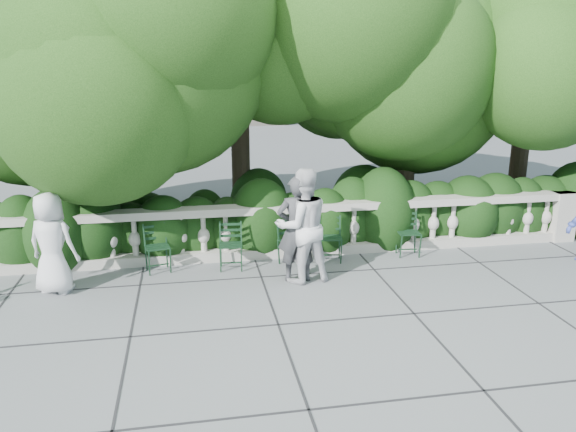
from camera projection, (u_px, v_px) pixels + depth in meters
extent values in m
plane|color=#5B5E63|center=(299.00, 294.00, 8.84)|extent=(90.00, 90.00, 0.00)
cube|color=#9E998E|center=(280.00, 251.00, 10.52)|extent=(12.00, 0.32, 0.18)
cube|color=#9E998E|center=(280.00, 208.00, 10.29)|extent=(12.00, 0.36, 0.14)
cube|color=#9E998E|center=(561.00, 216.00, 11.40)|extent=(0.44, 0.44, 1.00)
cylinder|color=#3F3023|center=(66.00, 174.00, 11.00)|extent=(0.40, 0.40, 2.80)
ellipsoid|color=#16330E|center=(47.00, 53.00, 9.97)|extent=(5.28, 5.28, 3.96)
cylinder|color=#3F3023|center=(241.00, 149.00, 12.09)|extent=(0.40, 0.40, 3.40)
ellipsoid|color=#16330E|center=(240.00, 12.00, 10.85)|extent=(6.24, 6.24, 4.68)
cylinder|color=#3F3023|center=(406.00, 159.00, 12.07)|extent=(0.40, 0.40, 3.00)
ellipsoid|color=#16330E|center=(422.00, 40.00, 10.99)|extent=(5.52, 5.52, 4.14)
cylinder|color=#3F3023|center=(519.00, 160.00, 13.11)|extent=(0.40, 0.40, 2.60)
ellipsoid|color=#16330E|center=(540.00, 67.00, 12.17)|extent=(4.80, 4.80, 3.60)
imported|color=silver|center=(52.00, 243.00, 8.71)|extent=(0.93, 0.78, 1.62)
imported|color=#38393D|center=(297.00, 229.00, 9.17)|extent=(0.68, 0.48, 1.78)
imported|color=silver|center=(303.00, 226.00, 9.13)|extent=(1.03, 0.87, 1.90)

